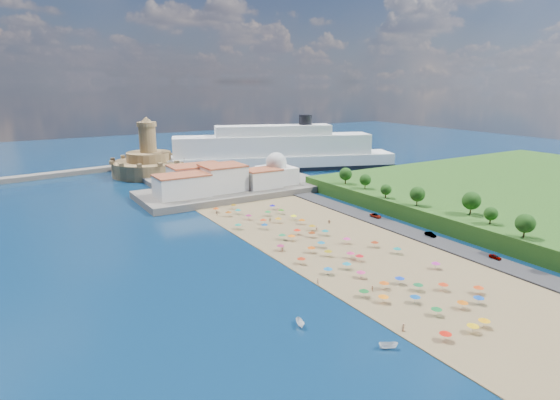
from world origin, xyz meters
TOP-DOWN VIEW (x-y plane):
  - ground at (0.00, 0.00)m, footprint 700.00×700.00m
  - terrace at (10.00, 73.00)m, footprint 90.00×36.00m
  - jetty at (-12.00, 108.00)m, footprint 18.00×70.00m
  - waterfront_buildings at (-3.05, 73.64)m, footprint 57.00×29.00m
  - domed_building at (30.00, 71.00)m, footprint 16.00×16.00m
  - fortress at (-12.00, 138.00)m, footprint 40.00×40.00m
  - cruise_ship at (56.07, 117.38)m, footprint 144.33×70.06m
  - beach_parasols at (-1.01, -10.98)m, footprint 33.08×115.93m
  - beachgoers at (-1.69, 2.81)m, footprint 35.24×101.30m
  - moored_boats at (-28.26, -51.95)m, footprint 12.99×19.86m
  - parked_cars at (36.00, -10.08)m, footprint 2.28×54.43m
  - hillside_trees at (48.80, -7.21)m, footprint 14.89×106.24m

SIDE VIEW (x-z plane):
  - ground at x=0.00m, z-range 0.00..0.00m
  - moored_boats at x=-28.26m, z-range 0.00..1.45m
  - beachgoers at x=-1.69m, z-range 0.19..2.09m
  - jetty at x=-12.00m, z-range 0.00..2.40m
  - parked_cars at x=36.00m, z-range 0.68..2.06m
  - terrace at x=10.00m, z-range 0.00..3.00m
  - beach_parasols at x=-1.01m, z-range 1.05..3.25m
  - fortress at x=-12.00m, z-range -9.52..22.88m
  - waterfront_buildings at x=-3.05m, z-range 2.38..13.38m
  - domed_building at x=30.00m, z-range 1.47..16.47m
  - cruise_ship at x=56.07m, z-range -6.49..25.34m
  - hillside_trees at x=48.80m, z-range 6.19..14.31m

